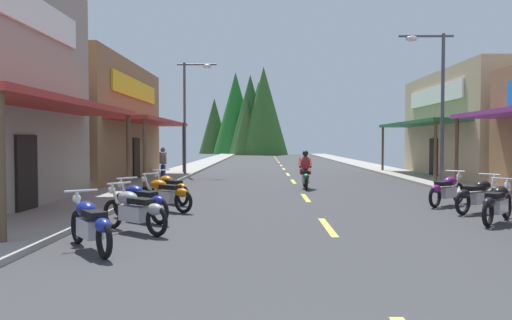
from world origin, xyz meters
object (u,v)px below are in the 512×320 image
Objects in this scene: motorcycle_parked_right_4 at (478,195)px; motorcycle_parked_left_3 at (164,193)px; streetlamp_left at (191,102)px; streetlamp_right at (434,88)px; motorcycle_parked_left_4 at (170,188)px; motorcycle_parked_right_3 at (498,202)px; motorcycle_parked_left_0 at (90,223)px; motorcycle_parked_left_1 at (134,209)px; motorcycle_parked_right_5 at (447,189)px; rider_cruising_lead at (305,173)px; motorcycle_parked_left_2 at (140,201)px; pedestrian_by_shop at (163,162)px.

motorcycle_parked_left_3 is (-8.55, 0.20, 0.00)m from motorcycle_parked_right_4.
streetlamp_left is 1.01× the size of streetlamp_right.
motorcycle_parked_right_3 is at bearing -154.34° from motorcycle_parked_left_4.
motorcycle_parked_left_0 is (-10.00, -11.58, -3.62)m from streetlamp_right.
motorcycle_parked_left_0 and motorcycle_parked_left_1 have the same top height.
motorcycle_parked_right_5 is 10.56m from motorcycle_parked_left_0.
motorcycle_parked_right_4 is at bearing -55.10° from streetlamp_left.
motorcycle_parked_left_0 is 0.97× the size of motorcycle_parked_left_3.
motorcycle_parked_left_4 is at bearing 132.25° from motorcycle_parked_right_4.
rider_cruising_lead is at bearing -76.58° from motorcycle_parked_left_1.
motorcycle_parked_right_5 is (9.58, -12.72, -3.64)m from streetlamp_left.
motorcycle_parked_left_0 is 3.20m from motorcycle_parked_left_2.
motorcycle_parked_right_4 is 9.04m from motorcycle_parked_left_1.
rider_cruising_lead is 7.12m from pedestrian_by_shop.
rider_cruising_lead reaches higher than motorcycle_parked_left_2.
motorcycle_parked_left_3 is (1.33, -13.97, -3.64)m from streetlamp_left.
motorcycle_parked_right_4 is 1.09× the size of pedestrian_by_shop.
pedestrian_by_shop is at bearing 82.85° from motorcycle_parked_right_3.
motorcycle_parked_left_3 is at bearing -40.05° from motorcycle_parked_left_0.
motorcycle_parked_right_4 is at bearing -99.59° from streetlamp_right.
streetlamp_right is 6.64m from motorcycle_parked_right_5.
streetlamp_right is at bearing -104.81° from motorcycle_parked_left_4.
motorcycle_parked_left_2 is 3.40m from motorcycle_parked_left_4.
streetlamp_left is 17.59m from motorcycle_parked_left_1.
motorcycle_parked_left_0 is 4.96m from motorcycle_parked_left_3.
motorcycle_parked_right_5 is 0.93× the size of motorcycle_parked_left_1.
rider_cruising_lead is (4.68, 8.19, 0.17)m from motorcycle_parked_left_2.
rider_cruising_lead is at bearing -177.98° from streetlamp_right.
pedestrian_by_shop is at bearing -41.80° from motorcycle_parked_left_2.
motorcycle_parked_right_5 and motorcycle_parked_left_2 have the same top height.
streetlamp_left is at bearing -36.17° from motorcycle_parked_left_4.
pedestrian_by_shop reaches higher than motorcycle_parked_left_0.
motorcycle_parked_left_2 is at bearing 156.07° from motorcycle_parked_right_5.
motorcycle_parked_left_2 is at bearing 137.19° from motorcycle_parked_left_4.
motorcycle_parked_left_0 and motorcycle_parked_left_2 have the same top height.
motorcycle_parked_left_1 is at bearing 164.91° from motorcycle_parked_right_5.
streetlamp_right is 3.45× the size of motorcycle_parked_left_3.
motorcycle_parked_right_5 is at bearing -90.66° from motorcycle_parked_left_0.
streetlamp_left is 17.65m from motorcycle_parked_right_4.
pedestrian_by_shop is (-10.25, 11.36, 0.46)m from motorcycle_parked_right_3.
motorcycle_parked_left_0 is (1.04, -18.92, -3.64)m from streetlamp_left.
streetlamp_right is at bearing 31.39° from motorcycle_parked_right_5.
pedestrian_by_shop reaches higher than motorcycle_parked_right_3.
motorcycle_parked_right_3 is at bearing -135.44° from motorcycle_parked_right_4.
pedestrian_by_shop is (-6.44, 3.04, 0.30)m from rider_cruising_lead.
motorcycle_parked_right_3 is at bearing -58.81° from streetlamp_left.
streetlamp_right is 12.44m from pedestrian_by_shop.
motorcycle_parked_left_2 is at bearing -85.98° from streetlamp_left.
motorcycle_parked_left_0 is at bearing 120.95° from motorcycle_parked_left_3.
motorcycle_parked_right_5 is at bearing -113.48° from motorcycle_parked_left_1.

